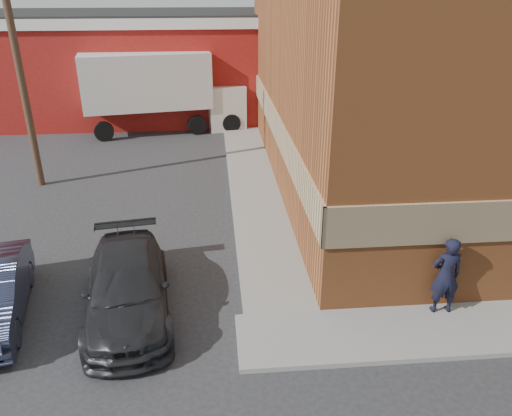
# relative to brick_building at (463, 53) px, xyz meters

# --- Properties ---
(ground) EXTENTS (90.00, 90.00, 0.00)m
(ground) POSITION_rel_brick_building_xyz_m (-8.50, -9.00, -4.68)
(ground) COLOR #28282B
(ground) RESTS_ON ground
(brick_building) EXTENTS (14.25, 18.25, 9.36)m
(brick_building) POSITION_rel_brick_building_xyz_m (0.00, 0.00, 0.00)
(brick_building) COLOR #A3572A
(brick_building) RESTS_ON ground
(sidewalk_west) EXTENTS (1.80, 18.00, 0.12)m
(sidewalk_west) POSITION_rel_brick_building_xyz_m (-7.90, 0.00, -4.62)
(sidewalk_west) COLOR gray
(sidewalk_west) RESTS_ON ground
(warehouse) EXTENTS (16.30, 8.30, 5.60)m
(warehouse) POSITION_rel_brick_building_xyz_m (-14.50, 11.00, -1.87)
(warehouse) COLOR maroon
(warehouse) RESTS_ON ground
(utility_pole) EXTENTS (2.00, 0.26, 9.00)m
(utility_pole) POSITION_rel_brick_building_xyz_m (-16.00, 0.00, 0.06)
(utility_pole) COLOR #4E3727
(utility_pole) RESTS_ON ground
(man) EXTENTS (0.70, 0.46, 1.91)m
(man) POSITION_rel_brick_building_xyz_m (-4.20, -9.25, -3.61)
(man) COLOR black
(man) RESTS_ON sidewalk_south
(suv_b) EXTENTS (2.53, 4.91, 1.36)m
(suv_b) POSITION_rel_brick_building_xyz_m (-11.46, -8.50, -4.00)
(suv_b) COLOR #262528
(suv_b) RESTS_ON ground
(box_truck) EXTENTS (8.34, 3.69, 3.98)m
(box_truck) POSITION_rel_brick_building_xyz_m (-11.78, 7.13, -2.39)
(box_truck) COLOR silver
(box_truck) RESTS_ON ground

